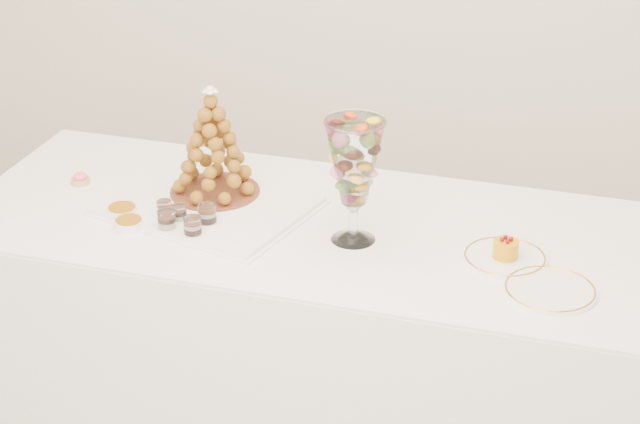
# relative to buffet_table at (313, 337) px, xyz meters

# --- Properties ---
(buffet_table) EXTENTS (2.24, 0.97, 0.84)m
(buffet_table) POSITION_rel_buffet_table_xyz_m (0.00, 0.00, 0.00)
(buffet_table) COLOR white
(buffet_table) RESTS_ON ground
(lace_tray) EXTENTS (0.71, 0.60, 0.02)m
(lace_tray) POSITION_rel_buffet_table_xyz_m (-0.34, 0.01, 0.43)
(lace_tray) COLOR white
(lace_tray) RESTS_ON buffet_table
(macaron_vase) EXTENTS (0.17, 0.17, 0.38)m
(macaron_vase) POSITION_rel_buffet_table_xyz_m (0.15, -0.07, 0.67)
(macaron_vase) COLOR white
(macaron_vase) RESTS_ON buffet_table
(cake_plate) EXTENTS (0.24, 0.24, 0.01)m
(cake_plate) POSITION_rel_buffet_table_xyz_m (0.59, -0.08, 0.43)
(cake_plate) COLOR white
(cake_plate) RESTS_ON buffet_table
(spare_plate) EXTENTS (0.25, 0.25, 0.01)m
(spare_plate) POSITION_rel_buffet_table_xyz_m (0.73, -0.23, 0.43)
(spare_plate) COLOR white
(spare_plate) RESTS_ON buffet_table
(pink_tart) EXTENTS (0.06, 0.06, 0.04)m
(pink_tart) POSITION_rel_buffet_table_xyz_m (-0.81, 0.08, 0.44)
(pink_tart) COLOR tan
(pink_tart) RESTS_ON buffet_table
(verrine_a) EXTENTS (0.06, 0.06, 0.06)m
(verrine_a) POSITION_rel_buffet_table_xyz_m (-0.45, -0.09, 0.45)
(verrine_a) COLOR white
(verrine_a) RESTS_ON buffet_table
(verrine_b) EXTENTS (0.05, 0.05, 0.06)m
(verrine_b) POSITION_rel_buffet_table_xyz_m (-0.39, -0.11, 0.45)
(verrine_b) COLOR white
(verrine_b) RESTS_ON buffet_table
(verrine_c) EXTENTS (0.07, 0.07, 0.08)m
(verrine_c) POSITION_rel_buffet_table_xyz_m (-0.30, -0.11, 0.46)
(verrine_c) COLOR white
(verrine_c) RESTS_ON buffet_table
(verrine_d) EXTENTS (0.07, 0.07, 0.07)m
(verrine_d) POSITION_rel_buffet_table_xyz_m (-0.40, -0.18, 0.46)
(verrine_d) COLOR white
(verrine_d) RESTS_ON buffet_table
(verrine_e) EXTENTS (0.06, 0.06, 0.07)m
(verrine_e) POSITION_rel_buffet_table_xyz_m (-0.31, -0.19, 0.46)
(verrine_e) COLOR white
(verrine_e) RESTS_ON buffet_table
(ramekin_back) EXTENTS (0.09, 0.09, 0.03)m
(ramekin_back) POSITION_rel_buffet_table_xyz_m (-0.58, -0.11, 0.43)
(ramekin_back) COLOR white
(ramekin_back) RESTS_ON buffet_table
(ramekin_front) EXTENTS (0.09, 0.09, 0.03)m
(ramekin_front) POSITION_rel_buffet_table_xyz_m (-0.53, -0.18, 0.43)
(ramekin_front) COLOR white
(ramekin_front) RESTS_ON buffet_table
(croquembouche) EXTENTS (0.29, 0.29, 0.36)m
(croquembouche) POSITION_rel_buffet_table_xyz_m (-0.35, 0.09, 0.61)
(croquembouche) COLOR brown
(croquembouche) RESTS_ON lace_tray
(mousse_cake) EXTENTS (0.07, 0.07, 0.06)m
(mousse_cake) POSITION_rel_buffet_table_xyz_m (0.60, -0.09, 0.46)
(mousse_cake) COLOR orange
(mousse_cake) RESTS_ON cake_plate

